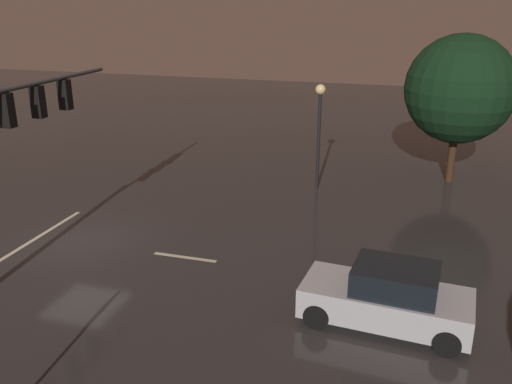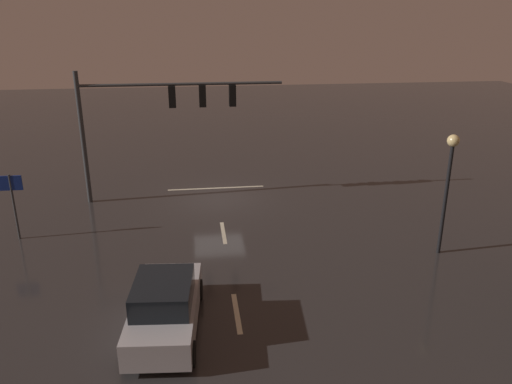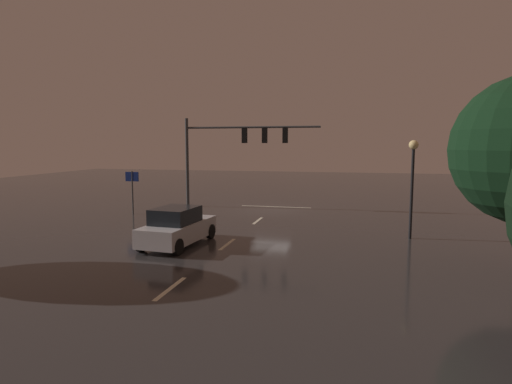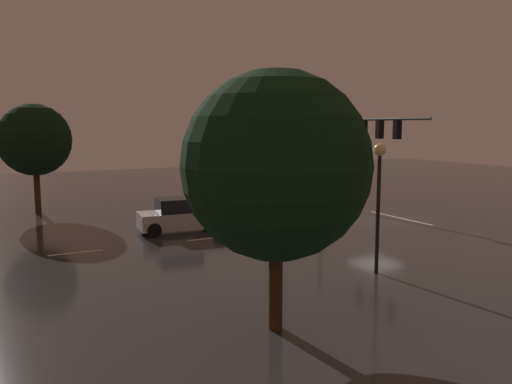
# 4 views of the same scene
# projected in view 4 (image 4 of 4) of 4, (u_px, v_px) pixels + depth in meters

# --- Properties ---
(ground_plane) EXTENTS (80.00, 80.00, 0.00)m
(ground_plane) POSITION_uv_depth(u_px,v_px,m) (377.00, 220.00, 28.85)
(ground_plane) COLOR #2D2B2B
(traffic_signal_assembly) EXTENTS (9.48, 0.47, 6.25)m
(traffic_signal_assembly) POSITION_uv_depth(u_px,v_px,m) (356.00, 138.00, 30.82)
(traffic_signal_assembly) COLOR #383A3D
(traffic_signal_assembly) RESTS_ON ground_plane
(lane_dash_far) EXTENTS (0.16, 2.20, 0.01)m
(lane_dash_far) POSITION_uv_depth(u_px,v_px,m) (317.00, 227.00, 27.03)
(lane_dash_far) COLOR beige
(lane_dash_far) RESTS_ON ground_plane
(lane_dash_mid) EXTENTS (0.16, 2.20, 0.01)m
(lane_dash_mid) POSITION_uv_depth(u_px,v_px,m) (210.00, 238.00, 24.30)
(lane_dash_mid) COLOR beige
(lane_dash_mid) RESTS_ON ground_plane
(lane_dash_near) EXTENTS (0.16, 2.20, 0.01)m
(lane_dash_near) POSITION_uv_depth(u_px,v_px,m) (76.00, 253.00, 21.57)
(lane_dash_near) COLOR beige
(lane_dash_near) RESTS_ON ground_plane
(stop_bar) EXTENTS (5.00, 0.16, 0.01)m
(stop_bar) POSITION_uv_depth(u_px,v_px,m) (400.00, 218.00, 29.62)
(stop_bar) COLOR beige
(stop_bar) RESTS_ON ground_plane
(car_approaching) EXTENTS (2.22, 4.49, 1.70)m
(car_approaching) POSITION_uv_depth(u_px,v_px,m) (182.00, 216.00, 25.77)
(car_approaching) COLOR #B7B7BC
(car_approaching) RESTS_ON ground_plane
(street_lamp_left_kerb) EXTENTS (0.44, 0.44, 4.64)m
(street_lamp_left_kerb) POSITION_uv_depth(u_px,v_px,m) (379.00, 182.00, 18.17)
(street_lamp_left_kerb) COLOR black
(street_lamp_left_kerb) RESTS_ON ground_plane
(route_sign) EXTENTS (0.90, 0.09, 2.75)m
(route_sign) POSITION_uv_depth(u_px,v_px,m) (253.00, 175.00, 34.32)
(route_sign) COLOR #383A3D
(route_sign) RESTS_ON ground_plane
(tree_left_near) EXTENTS (4.81, 4.81, 6.68)m
(tree_left_near) POSITION_uv_depth(u_px,v_px,m) (276.00, 166.00, 12.99)
(tree_left_near) COLOR #382314
(tree_left_near) RESTS_ON ground_plane
(tree_right_near) EXTENTS (4.27, 4.27, 6.54)m
(tree_right_near) POSITION_uv_depth(u_px,v_px,m) (35.00, 140.00, 30.68)
(tree_right_near) COLOR #382314
(tree_right_near) RESTS_ON ground_plane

